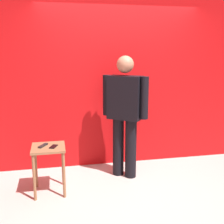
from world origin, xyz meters
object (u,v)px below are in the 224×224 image
tv_remote (43,146)px  standing_person (125,111)px  side_table (49,156)px  cell_phone (54,147)px

tv_remote → standing_person: bearing=44.8°
standing_person → tv_remote: 1.23m
standing_person → side_table: (-1.08, -0.30, -0.49)m
standing_person → side_table: size_ratio=2.81×
standing_person → cell_phone: standing_person is taller
cell_phone → side_table: bearing=178.7°
side_table → tv_remote: (-0.06, 0.02, 0.14)m
standing_person → cell_phone: 1.12m
side_table → cell_phone: size_ratio=4.35×
standing_person → tv_remote: (-1.15, -0.28, -0.35)m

